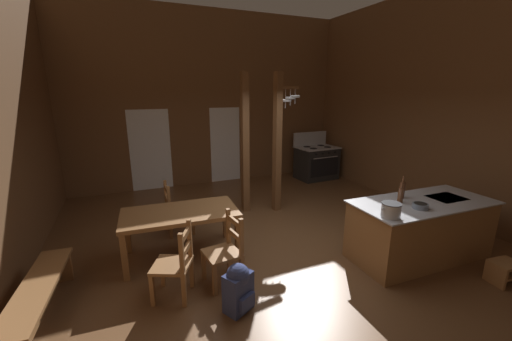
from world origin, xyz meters
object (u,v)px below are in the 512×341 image
object	(u,v)px
ladderback_chair_at_table_end	(226,251)
bottle_short_on_counter	(402,190)
dining_table	(180,217)
mixing_bowl_on_counter	(420,206)
ladderback_chair_near_window	(176,209)
bench_along_left_wall	(39,296)
stove_range	(316,162)
stockpot_on_counter	(391,210)
backpack	(238,286)
kitchen_island	(420,229)
ladderback_chair_by_post	(176,264)
step_stool	(505,270)
bottle_tall_on_counter	(401,195)

from	to	relation	value
ladderback_chair_at_table_end	bottle_short_on_counter	distance (m)	2.81
dining_table	mixing_bowl_on_counter	size ratio (longest dim) A/B	8.40
ladderback_chair_near_window	bench_along_left_wall	world-z (taller)	ladderback_chair_near_window
stove_range	ladderback_chair_near_window	world-z (taller)	stove_range
stockpot_on_counter	backpack	bearing A→B (deg)	174.59
kitchen_island	backpack	world-z (taller)	kitchen_island
stove_range	ladderback_chair_near_window	bearing A→B (deg)	-154.97
kitchen_island	ladderback_chair_at_table_end	world-z (taller)	ladderback_chair_at_table_end
ladderback_chair_by_post	bottle_short_on_counter	bearing A→B (deg)	-4.26
mixing_bowl_on_counter	bottle_short_on_counter	bearing A→B (deg)	75.47
kitchen_island	bottle_short_on_counter	bearing A→B (deg)	128.58
stove_range	step_stool	bearing A→B (deg)	-96.07
backpack	bottle_tall_on_counter	distance (m)	2.69
bottle_short_on_counter	bench_along_left_wall	bearing A→B (deg)	175.08
bench_along_left_wall	backpack	distance (m)	2.19
bottle_tall_on_counter	ladderback_chair_at_table_end	bearing A→B (deg)	170.23
ladderback_chair_by_post	backpack	world-z (taller)	ladderback_chair_by_post
kitchen_island	step_stool	bearing A→B (deg)	-62.90
ladderback_chair_at_table_end	bench_along_left_wall	xyz separation A→B (m)	(-2.12, 0.11, -0.14)
kitchen_island	ladderback_chair_near_window	bearing A→B (deg)	145.02
stove_range	mixing_bowl_on_counter	distance (m)	4.71
bottle_tall_on_counter	bottle_short_on_counter	size ratio (longest dim) A/B	0.88
kitchen_island	dining_table	xyz separation A→B (m)	(-3.34, 1.45, 0.20)
ladderback_chair_by_post	ladderback_chair_near_window	bearing A→B (deg)	80.80
ladderback_chair_at_table_end	bottle_short_on_counter	xyz separation A→B (m)	(2.73, -0.30, 0.59)
ladderback_chair_near_window	stockpot_on_counter	xyz separation A→B (m)	(2.36, -2.54, 0.55)
stove_range	stockpot_on_counter	bearing A→B (deg)	-113.31
bench_along_left_wall	step_stool	bearing A→B (deg)	-16.19
ladderback_chair_near_window	backpack	size ratio (longest dim) A/B	1.59
stockpot_on_counter	mixing_bowl_on_counter	size ratio (longest dim) A/B	1.54
kitchen_island	step_stool	size ratio (longest dim) A/B	5.63
dining_table	bottle_short_on_counter	bearing A→B (deg)	-20.97
ladderback_chair_by_post	bench_along_left_wall	bearing A→B (deg)	173.57
ladderback_chair_at_table_end	bottle_short_on_counter	bearing A→B (deg)	-6.35
ladderback_chair_at_table_end	bottle_tall_on_counter	distance (m)	2.65
bottle_short_on_counter	mixing_bowl_on_counter	bearing A→B (deg)	-104.53
stockpot_on_counter	kitchen_island	bearing A→B (deg)	14.77
ladderback_chair_by_post	bottle_tall_on_counter	world-z (taller)	bottle_tall_on_counter
ladderback_chair_by_post	backpack	xyz separation A→B (m)	(0.61, -0.54, -0.14)
ladderback_chair_near_window	bottle_short_on_counter	bearing A→B (deg)	-33.63
step_stool	mixing_bowl_on_counter	distance (m)	1.34
kitchen_island	ladderback_chair_by_post	bearing A→B (deg)	172.14
ladderback_chair_by_post	ladderback_chair_at_table_end	size ratio (longest dim) A/B	1.00
step_stool	ladderback_chair_near_window	distance (m)	4.97
stove_range	backpack	world-z (taller)	stove_range
stove_range	backpack	bearing A→B (deg)	-132.54
stove_range	stockpot_on_counter	world-z (taller)	stove_range
dining_table	backpack	distance (m)	1.58
dining_table	bottle_short_on_counter	xyz separation A→B (m)	(3.15, -1.21, 0.39)
bench_along_left_wall	bottle_short_on_counter	size ratio (longest dim) A/B	4.98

